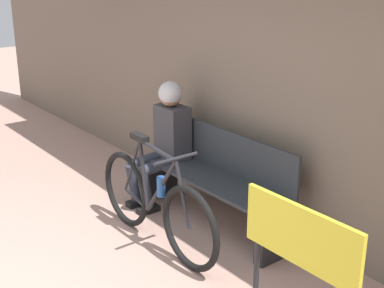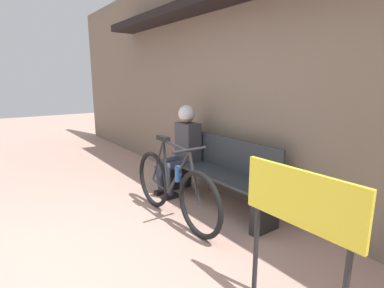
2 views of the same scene
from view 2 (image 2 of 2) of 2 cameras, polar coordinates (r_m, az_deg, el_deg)
name	(u,v)px [view 2 (image 2 of 2)]	position (r m, az deg, el deg)	size (l,w,h in m)	color
ground_plane	(56,274)	(2.90, -24.46, -21.61)	(24.00, 24.00, 0.00)	tan
storefront_wall	(261,71)	(3.65, 12.99, 13.48)	(12.00, 0.56, 3.20)	#756656
park_bench_near	(219,174)	(3.76, 5.09, -5.75)	(1.70, 0.42, 0.86)	#2D3338
bicycle	(174,188)	(3.38, -3.52, -8.39)	(1.65, 0.40, 0.94)	black
person_seated	(183,143)	(4.11, -1.81, 0.17)	(0.34, 0.59, 1.22)	#2D3342
signboard	(299,212)	(2.00, 19.71, -12.01)	(0.81, 0.04, 1.03)	#232326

